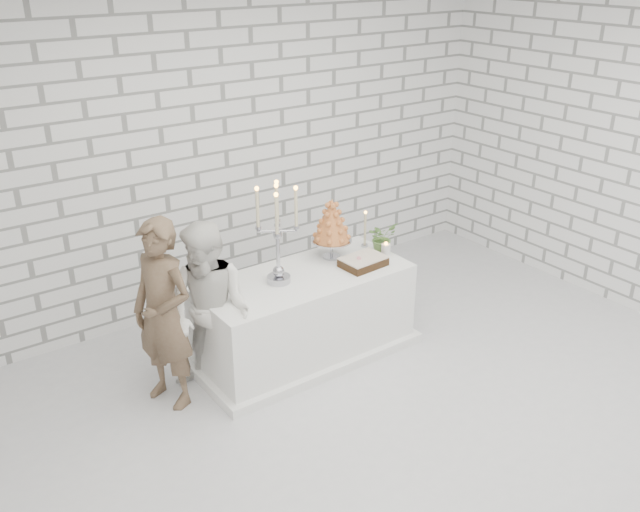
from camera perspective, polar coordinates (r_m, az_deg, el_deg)
The scene contains 11 objects.
ground at distance 5.26m, azimuth 6.62°, elevation -13.53°, with size 6.00×5.00×0.01m, color silver.
wall_back at distance 6.45m, azimuth -7.84°, elevation 8.69°, with size 6.00×0.01×3.00m, color white.
cake_table at distance 5.81m, azimuth -1.34°, elevation -4.96°, with size 1.80×0.80×0.75m, color white.
groom at distance 5.18m, azimuth -12.95°, elevation -4.80°, with size 0.55×0.36×1.50m, color brown.
bride at distance 5.22m, azimuth -9.17°, elevation -4.68°, with size 0.69×0.54×1.42m, color white.
candelabra at distance 5.36m, azimuth -3.57°, elevation 1.83°, with size 0.34×0.34×0.84m, color #9F9FA9, non-canonical shape.
croquembouche at distance 5.85m, azimuth 0.99°, elevation 2.30°, with size 0.35×0.35×0.54m, color #A05224, non-canonical shape.
chocolate_cake at distance 5.79m, azimuth 3.63°, elevation -0.47°, with size 0.37×0.26×0.08m, color black.
pillar_candle at distance 5.97m, azimuth 5.51°, elevation 0.45°, with size 0.08×0.08×0.12m, color white.
extra_taper at distance 6.12m, azimuth 3.79°, elevation 2.17°, with size 0.06×0.06×0.32m, color beige.
flowers at distance 6.03m, azimuth 5.20°, elevation 1.56°, with size 0.25×0.22×0.28m, color #4B763F.
Camera 1 is at (-2.88, -3.00, 3.22)m, focal length 38.30 mm.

